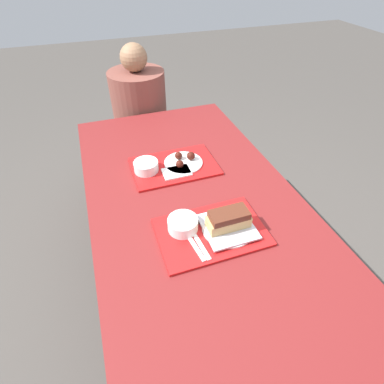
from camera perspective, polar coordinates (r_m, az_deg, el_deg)
name	(u,v)px	position (r m, az deg, el deg)	size (l,w,h in m)	color
ground_plane	(193,289)	(1.93, 0.18, -17.93)	(12.00, 12.00, 0.00)	#4C4742
picnic_table	(193,210)	(1.40, 0.24, -3.52)	(0.91, 1.73, 0.76)	maroon
picnic_bench_far	(148,147)	(2.42, -8.32, 8.42)	(0.87, 0.28, 0.44)	maroon
tray_near	(211,232)	(1.18, 3.70, -7.60)	(0.42, 0.28, 0.01)	red
tray_far	(174,166)	(1.51, -3.38, 4.93)	(0.42, 0.28, 0.01)	red
bowl_coleslaw_near	(183,224)	(1.16, -1.76, -6.04)	(0.12, 0.12, 0.05)	white
brisket_sandwich_plate	(228,223)	(1.17, 6.91, -5.82)	(0.20, 0.20, 0.09)	white
plastic_fork_near	(194,244)	(1.13, 0.32, -9.92)	(0.04, 0.17, 0.00)	white
plastic_knife_near	(199,243)	(1.13, 1.38, -9.64)	(0.03, 0.17, 0.00)	white
condiment_packet	(199,221)	(1.21, 1.36, -5.54)	(0.04, 0.03, 0.01)	#3F3F47
bowl_coleslaw_far	(146,166)	(1.47, -8.75, 4.95)	(0.12, 0.12, 0.05)	white
wings_plate_far	(184,161)	(1.51, -1.61, 5.93)	(0.19, 0.19, 0.05)	white
napkin_far	(177,172)	(1.45, -2.97, 3.80)	(0.13, 0.09, 0.01)	white
person_seated_across	(139,106)	(2.25, -9.97, 15.88)	(0.38, 0.38, 0.70)	brown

